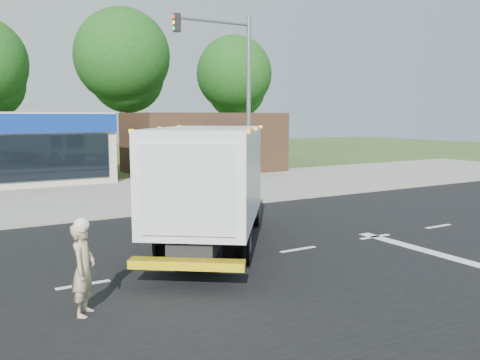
{
  "coord_description": "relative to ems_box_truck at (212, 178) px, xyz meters",
  "views": [
    {
      "loc": [
        -8.55,
        -11.25,
        3.76
      ],
      "look_at": [
        -0.2,
        2.91,
        1.7
      ],
      "focal_mm": 38.0,
      "sensor_mm": 36.0,
      "label": 1
    }
  ],
  "objects": [
    {
      "name": "parking_apron",
      "position": [
        1.92,
        12.46,
        -2.0
      ],
      "size": [
        60.0,
        9.0,
        0.02
      ],
      "primitive_type": "cube",
      "color": "gray",
      "rests_on": "ground"
    },
    {
      "name": "brown_storefront",
      "position": [
        8.92,
        18.44,
        -0.01
      ],
      "size": [
        10.0,
        6.7,
        4.0
      ],
      "color": "#382316",
      "rests_on": "ground"
    },
    {
      "name": "traffic_signal_pole",
      "position": [
        4.28,
        6.06,
        2.91
      ],
      "size": [
        3.51,
        0.25,
        8.0
      ],
      "color": "gray",
      "rests_on": "ground"
    },
    {
      "name": "background_trees",
      "position": [
        1.08,
        26.62,
        5.37
      ],
      "size": [
        36.77,
        7.39,
        12.1
      ],
      "color": "#332114",
      "rests_on": "ground"
    },
    {
      "name": "ems_box_truck",
      "position": [
        0.0,
        0.0,
        0.0
      ],
      "size": [
        6.58,
        7.77,
        3.48
      ],
      "rotation": [
        0.0,
        0.0,
        0.94
      ],
      "color": "black",
      "rests_on": "ground"
    },
    {
      "name": "emergency_worker",
      "position": [
        -4.46,
        -3.28,
        -1.08
      ],
      "size": [
        0.71,
        0.78,
        1.89
      ],
      "rotation": [
        0.0,
        0.0,
        1.0
      ],
      "color": "tan",
      "rests_on": "ground"
    },
    {
      "name": "lane_markings",
      "position": [
        3.28,
        -2.89,
        -1.99
      ],
      "size": [
        55.2,
        7.0,
        0.01
      ],
      "color": "silver",
      "rests_on": "road_asphalt"
    },
    {
      "name": "sidewalk",
      "position": [
        1.92,
        6.66,
        -1.95
      ],
      "size": [
        60.0,
        2.4,
        0.12
      ],
      "primitive_type": "cube",
      "color": "gray",
      "rests_on": "ground"
    },
    {
      "name": "ground",
      "position": [
        1.92,
        -1.54,
        -2.01
      ],
      "size": [
        120.0,
        120.0,
        0.0
      ],
      "primitive_type": "plane",
      "color": "#385123",
      "rests_on": "ground"
    },
    {
      "name": "road_asphalt",
      "position": [
        1.92,
        -1.54,
        -2.0
      ],
      "size": [
        60.0,
        14.0,
        0.02
      ],
      "primitive_type": "cube",
      "color": "black",
      "rests_on": "ground"
    }
  ]
}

